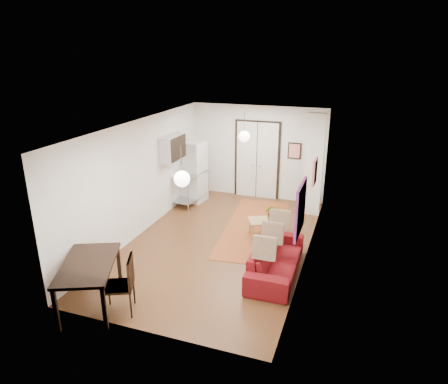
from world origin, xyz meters
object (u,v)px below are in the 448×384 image
(black_side_chair, at_px, (308,190))
(dining_chair_near, at_px, (121,278))
(kitchen_counter, at_px, (190,183))
(dining_table, at_px, (88,268))
(fridge, at_px, (193,172))
(sofa, at_px, (276,259))
(coffee_table, at_px, (268,222))
(dining_chair_far, at_px, (121,278))

(black_side_chair, bearing_deg, dining_chair_near, 53.16)
(kitchen_counter, xyz_separation_m, dining_table, (0.38, -5.39, 0.12))
(fridge, bearing_deg, dining_table, -78.20)
(dining_table, relative_size, dining_chair_near, 1.67)
(sofa, relative_size, fridge, 1.19)
(coffee_table, xyz_separation_m, dining_table, (-2.40, -3.93, 0.40))
(dining_chair_far, height_order, black_side_chair, dining_chair_far)
(fridge, bearing_deg, dining_chair_far, -72.00)
(dining_chair_near, bearing_deg, sofa, 108.13)
(sofa, height_order, dining_chair_near, dining_chair_near)
(sofa, distance_m, dining_table, 3.74)
(dining_table, height_order, dining_chair_far, dining_chair_far)
(kitchen_counter, bearing_deg, fridge, 97.49)
(dining_table, bearing_deg, black_side_chair, 64.44)
(dining_chair_far, relative_size, black_side_chair, 1.26)
(coffee_table, bearing_deg, dining_chair_far, -115.22)
(dining_chair_near, bearing_deg, dining_table, -103.33)
(kitchen_counter, relative_size, black_side_chair, 1.60)
(sofa, distance_m, coffee_table, 1.79)
(dining_chair_near, relative_size, dining_chair_far, 1.00)
(dining_chair_far, bearing_deg, coffee_table, 131.01)
(sofa, xyz_separation_m, dining_chair_near, (-2.37, -2.13, 0.30))
(coffee_table, relative_size, dining_table, 0.62)
(sofa, xyz_separation_m, kitchen_counter, (-3.35, 3.16, 0.32))
(black_side_chair, bearing_deg, sofa, 73.39)
(dining_chair_near, distance_m, dining_chair_far, 0.00)
(dining_chair_far, bearing_deg, dining_table, -103.33)
(sofa, relative_size, dining_chair_near, 2.08)
(fridge, bearing_deg, sofa, -37.44)
(coffee_table, height_order, black_side_chair, black_side_chair)
(coffee_table, distance_m, black_side_chair, 2.54)
(kitchen_counter, bearing_deg, dining_chair_near, -71.53)
(kitchen_counter, height_order, fridge, fridge)
(sofa, bearing_deg, dining_chair_far, 130.65)
(fridge, height_order, dining_chair_far, fridge)
(dining_chair_far, distance_m, black_side_chair, 6.73)
(coffee_table, distance_m, dining_table, 4.62)
(fridge, height_order, dining_chair_near, fridge)
(sofa, bearing_deg, dining_table, 125.74)
(kitchen_counter, distance_m, dining_chair_far, 5.37)
(coffee_table, relative_size, kitchen_counter, 0.81)
(sofa, bearing_deg, fridge, 43.31)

